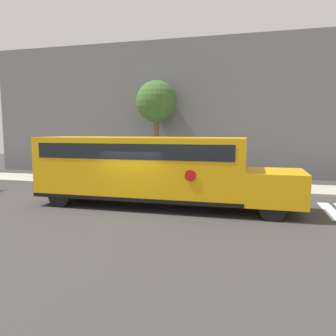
{
  "coord_description": "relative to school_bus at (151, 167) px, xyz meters",
  "views": [
    {
      "loc": [
        4.74,
        -12.67,
        3.36
      ],
      "look_at": [
        1.1,
        1.38,
        1.68
      ],
      "focal_mm": 35.0,
      "sensor_mm": 36.0,
      "label": 1
    }
  ],
  "objects": [
    {
      "name": "school_bus",
      "position": [
        0.0,
        0.0,
        0.0
      ],
      "size": [
        11.38,
        2.57,
        3.05
      ],
      "color": "#EAA80F",
      "rests_on": "ground"
    },
    {
      "name": "ground_plane",
      "position": [
        -0.46,
        -0.88,
        -1.74
      ],
      "size": [
        60.0,
        60.0,
        0.0
      ],
      "primitive_type": "plane",
      "color": "#3A3838"
    },
    {
      "name": "building_backdrop",
      "position": [
        -0.46,
        12.12,
        3.21
      ],
      "size": [
        32.0,
        4.0,
        9.9
      ],
      "color": "slate",
      "rests_on": "ground"
    },
    {
      "name": "sidewalk_strip",
      "position": [
        -0.46,
        5.62,
        -1.67
      ],
      "size": [
        44.0,
        3.0,
        0.15
      ],
      "color": "#B2ADA3",
      "rests_on": "ground"
    },
    {
      "name": "tree_near_sidewalk",
      "position": [
        -2.36,
        8.84,
        3.55
      ],
      "size": [
        2.88,
        2.88,
        6.81
      ],
      "color": "brown",
      "rests_on": "ground"
    }
  ]
}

